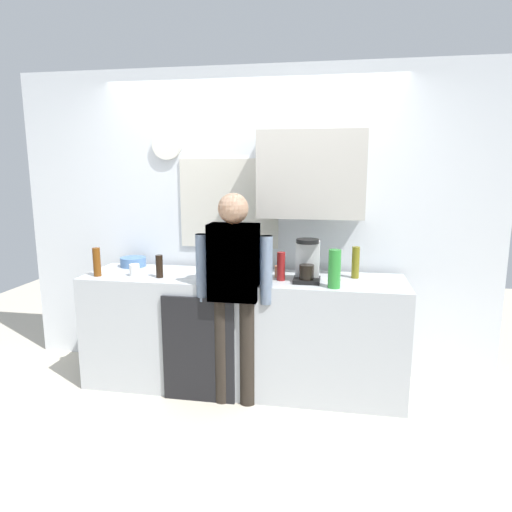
% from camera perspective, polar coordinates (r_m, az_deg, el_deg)
% --- Properties ---
extents(ground_plane, '(8.00, 8.00, 0.00)m').
position_cam_1_polar(ground_plane, '(3.72, -2.62, -17.62)').
color(ground_plane, beige).
extents(kitchen_counter, '(2.56, 0.64, 0.92)m').
position_cam_1_polar(kitchen_counter, '(3.79, -1.68, -9.36)').
color(kitchen_counter, '#B2B7BC').
rests_on(kitchen_counter, ground_plane).
extents(dishwasher_panel, '(0.56, 0.02, 0.83)m').
position_cam_1_polar(dishwasher_panel, '(3.58, -7.20, -11.53)').
color(dishwasher_panel, black).
rests_on(dishwasher_panel, ground_plane).
extents(back_wall_assembly, '(4.16, 0.42, 2.60)m').
position_cam_1_polar(back_wall_assembly, '(3.96, 0.39, 4.96)').
color(back_wall_assembly, silver).
rests_on(back_wall_assembly, ground_plane).
extents(coffee_maker, '(0.20, 0.20, 0.33)m').
position_cam_1_polar(coffee_maker, '(3.50, 6.39, -0.79)').
color(coffee_maker, black).
rests_on(coffee_maker, kitchen_counter).
extents(bottle_green_wine, '(0.07, 0.07, 0.30)m').
position_cam_1_polar(bottle_green_wine, '(3.78, -2.97, 0.18)').
color(bottle_green_wine, '#195923').
rests_on(bottle_green_wine, kitchen_counter).
extents(bottle_red_vinegar, '(0.06, 0.06, 0.22)m').
position_cam_1_polar(bottle_red_vinegar, '(3.52, 3.13, -1.29)').
color(bottle_red_vinegar, maroon).
rests_on(bottle_red_vinegar, kitchen_counter).
extents(bottle_amber_beer, '(0.06, 0.06, 0.23)m').
position_cam_1_polar(bottle_amber_beer, '(3.87, -19.16, -0.70)').
color(bottle_amber_beer, brown).
rests_on(bottle_amber_beer, kitchen_counter).
extents(bottle_clear_soda, '(0.09, 0.09, 0.28)m').
position_cam_1_polar(bottle_clear_soda, '(3.34, 9.72, -1.58)').
color(bottle_clear_soda, '#2D8C33').
rests_on(bottle_clear_soda, kitchen_counter).
extents(bottle_olive_oil, '(0.06, 0.06, 0.25)m').
position_cam_1_polar(bottle_olive_oil, '(3.67, 12.26, -0.78)').
color(bottle_olive_oil, olive).
rests_on(bottle_olive_oil, kitchen_counter).
extents(bottle_dark_sauce, '(0.06, 0.06, 0.18)m').
position_cam_1_polar(bottle_dark_sauce, '(3.69, -11.91, -1.26)').
color(bottle_dark_sauce, black).
rests_on(bottle_dark_sauce, kitchen_counter).
extents(cup_terracotta_mug, '(0.08, 0.08, 0.09)m').
position_cam_1_polar(cup_terracotta_mug, '(3.63, 2.96, -1.94)').
color(cup_terracotta_mug, '#B26647').
rests_on(cup_terracotta_mug, kitchen_counter).
extents(cup_white_mug, '(0.08, 0.08, 0.09)m').
position_cam_1_polar(cup_white_mug, '(3.80, -14.85, -1.69)').
color(cup_white_mug, white).
rests_on(cup_white_mug, kitchen_counter).
extents(mixing_bowl, '(0.22, 0.22, 0.08)m').
position_cam_1_polar(mixing_bowl, '(4.17, -15.01, -0.71)').
color(mixing_bowl, '#4C72A5').
rests_on(mixing_bowl, kitchen_counter).
extents(potted_plant, '(0.15, 0.15, 0.23)m').
position_cam_1_polar(potted_plant, '(3.64, -1.13, -0.52)').
color(potted_plant, '#9E5638').
rests_on(potted_plant, kitchen_counter).
extents(storage_canister, '(0.14, 0.14, 0.17)m').
position_cam_1_polar(storage_canister, '(3.87, -5.16, -0.58)').
color(storage_canister, silver).
rests_on(storage_canister, kitchen_counter).
extents(person_at_sink, '(0.57, 0.22, 1.60)m').
position_cam_1_polar(person_at_sink, '(3.37, -2.76, -3.30)').
color(person_at_sink, black).
rests_on(person_at_sink, ground_plane).
extents(person_guest, '(0.57, 0.22, 1.60)m').
position_cam_1_polar(person_guest, '(3.37, -2.76, -3.30)').
color(person_guest, brown).
rests_on(person_guest, ground_plane).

